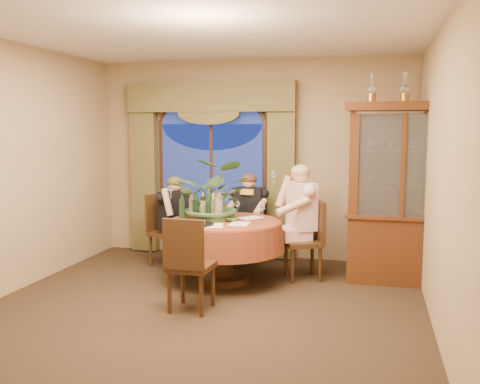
% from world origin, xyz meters
% --- Properties ---
extents(floor, '(5.00, 5.00, 0.00)m').
position_xyz_m(floor, '(0.00, 0.00, 0.00)').
color(floor, black).
rests_on(floor, ground).
extents(wall_back, '(4.50, 0.00, 4.50)m').
position_xyz_m(wall_back, '(0.00, 2.50, 1.40)').
color(wall_back, '#977B51').
rests_on(wall_back, ground).
extents(wall_right, '(0.00, 5.00, 5.00)m').
position_xyz_m(wall_right, '(2.25, 0.00, 1.40)').
color(wall_right, '#977B51').
rests_on(wall_right, ground).
extents(ceiling, '(5.00, 5.00, 0.00)m').
position_xyz_m(ceiling, '(0.00, 0.00, 2.80)').
color(ceiling, white).
rests_on(ceiling, wall_back).
extents(window, '(1.62, 0.10, 1.32)m').
position_xyz_m(window, '(-0.60, 2.43, 1.30)').
color(window, navy).
rests_on(window, wall_back).
extents(arched_transom, '(1.60, 0.06, 0.44)m').
position_xyz_m(arched_transom, '(-0.60, 2.43, 2.08)').
color(arched_transom, navy).
rests_on(arched_transom, wall_back).
extents(drapery_left, '(0.38, 0.14, 2.32)m').
position_xyz_m(drapery_left, '(-1.63, 2.38, 1.18)').
color(drapery_left, '#4F4A25').
rests_on(drapery_left, floor).
extents(drapery_right, '(0.38, 0.14, 2.32)m').
position_xyz_m(drapery_right, '(0.43, 2.38, 1.18)').
color(drapery_right, '#4F4A25').
rests_on(drapery_right, floor).
extents(swag_valance, '(2.45, 0.16, 0.42)m').
position_xyz_m(swag_valance, '(-0.60, 2.35, 2.28)').
color(swag_valance, '#4F4A25').
rests_on(swag_valance, wall_back).
extents(dining_table, '(1.68, 1.68, 0.75)m').
position_xyz_m(dining_table, '(-0.04, 1.09, 0.38)').
color(dining_table, maroon).
rests_on(dining_table, floor).
extents(china_cabinet, '(1.33, 0.53, 2.15)m').
position_xyz_m(china_cabinet, '(2.00, 1.59, 1.07)').
color(china_cabinet, '#3B1D0F').
rests_on(china_cabinet, floor).
extents(oil_lamp_left, '(0.11, 0.11, 0.34)m').
position_xyz_m(oil_lamp_left, '(1.62, 1.59, 2.32)').
color(oil_lamp_left, '#A5722D').
rests_on(oil_lamp_left, china_cabinet).
extents(oil_lamp_center, '(0.11, 0.11, 0.34)m').
position_xyz_m(oil_lamp_center, '(2.00, 1.59, 2.32)').
color(oil_lamp_center, '#A5722D').
rests_on(oil_lamp_center, china_cabinet).
extents(oil_lamp_right, '(0.11, 0.11, 0.34)m').
position_xyz_m(oil_lamp_right, '(2.37, 1.59, 2.32)').
color(oil_lamp_right, '#A5722D').
rests_on(oil_lamp_right, china_cabinet).
extents(chair_right, '(0.55, 0.55, 0.96)m').
position_xyz_m(chair_right, '(0.86, 1.46, 0.48)').
color(chair_right, black).
rests_on(chair_right, floor).
extents(chair_back_right, '(0.42, 0.42, 0.96)m').
position_xyz_m(chair_back_right, '(-0.05, 2.12, 0.48)').
color(chair_back_right, black).
rests_on(chair_back_right, floor).
extents(chair_back, '(0.57, 0.57, 0.96)m').
position_xyz_m(chair_back, '(-0.95, 1.61, 0.48)').
color(chair_back, black).
rests_on(chair_back, floor).
extents(chair_front_left, '(0.44, 0.44, 0.96)m').
position_xyz_m(chair_front_left, '(-0.09, 0.06, 0.48)').
color(chair_front_left, black).
rests_on(chair_front_left, floor).
extents(person_pink, '(0.65, 0.67, 1.41)m').
position_xyz_m(person_pink, '(0.82, 1.59, 0.70)').
color(person_pink, beige).
rests_on(person_pink, floor).
extents(person_back, '(0.57, 0.58, 1.22)m').
position_xyz_m(person_back, '(-0.85, 1.57, 0.61)').
color(person_back, black).
rests_on(person_back, floor).
extents(person_scarf, '(0.48, 0.45, 1.24)m').
position_xyz_m(person_scarf, '(0.05, 2.03, 0.62)').
color(person_scarf, black).
rests_on(person_scarf, floor).
extents(stoneware_vase, '(0.16, 0.16, 0.31)m').
position_xyz_m(stoneware_vase, '(-0.17, 1.23, 0.90)').
color(stoneware_vase, tan).
rests_on(stoneware_vase, dining_table).
extents(centerpiece_plant, '(0.98, 1.09, 0.85)m').
position_xyz_m(centerpiece_plant, '(-0.19, 1.20, 1.37)').
color(centerpiece_plant, '#395833').
rests_on(centerpiece_plant, dining_table).
extents(olive_bowl, '(0.16, 0.16, 0.05)m').
position_xyz_m(olive_bowl, '(0.06, 1.07, 0.78)').
color(olive_bowl, '#435428').
rests_on(olive_bowl, dining_table).
extents(cheese_platter, '(0.36, 0.36, 0.02)m').
position_xyz_m(cheese_platter, '(-0.24, 0.72, 0.76)').
color(cheese_platter, black).
rests_on(cheese_platter, dining_table).
extents(wine_bottle_0, '(0.07, 0.07, 0.33)m').
position_xyz_m(wine_bottle_0, '(-0.31, 1.12, 0.92)').
color(wine_bottle_0, tan).
rests_on(wine_bottle_0, dining_table).
extents(wine_bottle_1, '(0.07, 0.07, 0.33)m').
position_xyz_m(wine_bottle_1, '(-0.39, 1.10, 0.92)').
color(wine_bottle_1, black).
rests_on(wine_bottle_1, dining_table).
extents(wine_bottle_2, '(0.07, 0.07, 0.33)m').
position_xyz_m(wine_bottle_2, '(-0.46, 1.16, 0.92)').
color(wine_bottle_2, tan).
rests_on(wine_bottle_2, dining_table).
extents(wine_bottle_3, '(0.07, 0.07, 0.33)m').
position_xyz_m(wine_bottle_3, '(-0.21, 1.03, 0.92)').
color(wine_bottle_3, black).
rests_on(wine_bottle_3, dining_table).
extents(wine_bottle_4, '(0.07, 0.07, 0.33)m').
position_xyz_m(wine_bottle_4, '(-0.52, 0.96, 0.92)').
color(wine_bottle_4, black).
rests_on(wine_bottle_4, dining_table).
extents(wine_bottle_5, '(0.07, 0.07, 0.33)m').
position_xyz_m(wine_bottle_5, '(-0.34, 1.27, 0.92)').
color(wine_bottle_5, black).
rests_on(wine_bottle_5, dining_table).
extents(tasting_paper_0, '(0.21, 0.30, 0.00)m').
position_xyz_m(tasting_paper_0, '(0.20, 0.91, 0.75)').
color(tasting_paper_0, white).
rests_on(tasting_paper_0, dining_table).
extents(tasting_paper_1, '(0.35, 0.37, 0.00)m').
position_xyz_m(tasting_paper_1, '(0.23, 1.34, 0.75)').
color(tasting_paper_1, white).
rests_on(tasting_paper_1, dining_table).
extents(tasting_paper_2, '(0.28, 0.34, 0.00)m').
position_xyz_m(tasting_paper_2, '(-0.06, 0.74, 0.75)').
color(tasting_paper_2, white).
rests_on(tasting_paper_2, dining_table).
extents(wine_glass_person_pink, '(0.07, 0.07, 0.18)m').
position_xyz_m(wine_glass_person_pink, '(0.38, 1.33, 0.84)').
color(wine_glass_person_pink, silver).
rests_on(wine_glass_person_pink, dining_table).
extents(wine_glass_person_back, '(0.07, 0.07, 0.18)m').
position_xyz_m(wine_glass_person_back, '(-0.46, 1.34, 0.84)').
color(wine_glass_person_back, silver).
rests_on(wine_glass_person_back, dining_table).
extents(wine_glass_person_scarf, '(0.07, 0.07, 0.18)m').
position_xyz_m(wine_glass_person_scarf, '(0.01, 1.57, 0.84)').
color(wine_glass_person_scarf, silver).
rests_on(wine_glass_person_scarf, dining_table).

